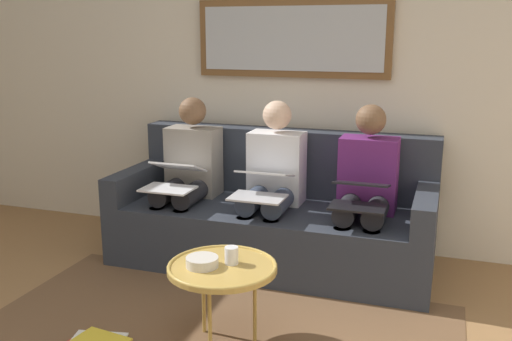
{
  "coord_description": "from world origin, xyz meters",
  "views": [
    {
      "loc": [
        -1.13,
        1.61,
        1.6
      ],
      "look_at": [
        0.0,
        -1.7,
        0.75
      ],
      "focal_mm": 40.25,
      "sensor_mm": 36.0,
      "label": 1
    }
  ],
  "objects": [
    {
      "name": "wall_rear",
      "position": [
        0.0,
        -2.6,
        1.3
      ],
      "size": [
        6.0,
        0.12,
        2.6
      ],
      "primitive_type": "cube",
      "color": "beige",
      "rests_on": "ground_plane"
    },
    {
      "name": "couch",
      "position": [
        0.0,
        -2.12,
        0.31
      ],
      "size": [
        2.2,
        0.9,
        0.9
      ],
      "color": "#2D333D",
      "rests_on": "ground_plane"
    },
    {
      "name": "cup",
      "position": [
        -0.13,
        -0.94,
        0.49
      ],
      "size": [
        0.07,
        0.07,
        0.09
      ],
      "primitive_type": "cylinder",
      "color": "silver",
      "rests_on": "coffee_table"
    },
    {
      "name": "laptop_silver",
      "position": [
        0.0,
        -1.81,
        0.63
      ],
      "size": [
        0.35,
        0.39,
        0.16
      ],
      "color": "silver"
    },
    {
      "name": "person_middle",
      "position": [
        0.0,
        -2.05,
        0.61
      ],
      "size": [
        0.38,
        0.58,
        1.14
      ],
      "color": "silver",
      "rests_on": "couch"
    },
    {
      "name": "framed_mirror",
      "position": [
        0.0,
        -2.51,
        1.55
      ],
      "size": [
        1.44,
        0.05,
        0.56
      ],
      "color": "brown"
    },
    {
      "name": "coffee_table",
      "position": [
        -0.09,
        -0.9,
        0.43
      ],
      "size": [
        0.56,
        0.56,
        0.45
      ],
      "color": "tan",
      "rests_on": "ground_plane"
    },
    {
      "name": "person_right",
      "position": [
        0.64,
        -2.05,
        0.61
      ],
      "size": [
        0.38,
        0.58,
        1.14
      ],
      "color": "gray",
      "rests_on": "couch"
    },
    {
      "name": "person_left",
      "position": [
        -0.64,
        -2.05,
        0.61
      ],
      "size": [
        0.38,
        0.58,
        1.14
      ],
      "color": "#66236B",
      "rests_on": "couch"
    },
    {
      "name": "laptop_black",
      "position": [
        -0.64,
        -1.8,
        0.63
      ],
      "size": [
        0.34,
        0.34,
        0.14
      ],
      "color": "black"
    },
    {
      "name": "bowl",
      "position": [
        0.0,
        -0.86,
        0.47
      ],
      "size": [
        0.17,
        0.17,
        0.05
      ],
      "primitive_type": "cylinder",
      "color": "beige",
      "rests_on": "coffee_table"
    },
    {
      "name": "laptop_white",
      "position": [
        0.64,
        -1.82,
        0.63
      ],
      "size": [
        0.34,
        0.39,
        0.17
      ],
      "color": "white"
    }
  ]
}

